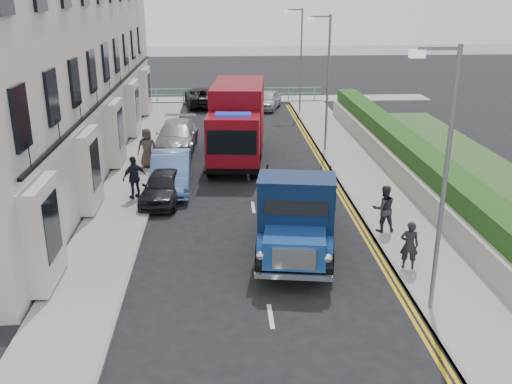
% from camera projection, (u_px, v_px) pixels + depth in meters
% --- Properties ---
extents(ground, '(120.00, 120.00, 0.00)m').
position_uv_depth(ground, '(265.00, 280.00, 16.97)').
color(ground, black).
rests_on(ground, ground).
extents(pavement_west, '(2.40, 38.00, 0.12)m').
position_uv_depth(pavement_west, '(132.00, 184.00, 25.10)').
color(pavement_west, gray).
rests_on(pavement_west, ground).
extents(pavement_east, '(2.60, 38.00, 0.12)m').
position_uv_depth(pavement_east, '(366.00, 180.00, 25.72)').
color(pavement_east, gray).
rests_on(pavement_east, ground).
extents(promenade, '(30.00, 2.50, 0.12)m').
position_uv_depth(promenade, '(236.00, 100.00, 44.20)').
color(promenade, gray).
rests_on(promenade, ground).
extents(sea_plane, '(120.00, 120.00, 0.00)m').
position_uv_depth(sea_plane, '(229.00, 56.00, 73.36)').
color(sea_plane, '#4C5F67').
rests_on(sea_plane, ground).
extents(terrace_west, '(6.31, 30.20, 14.25)m').
position_uv_depth(terrace_west, '(39.00, 12.00, 26.22)').
color(terrace_west, silver).
rests_on(terrace_west, ground).
extents(garden_east, '(1.45, 28.00, 1.75)m').
position_uv_depth(garden_east, '(410.00, 161.00, 25.55)').
color(garden_east, '#B2AD9E').
rests_on(garden_east, ground).
extents(seafront_railing, '(13.00, 0.08, 1.11)m').
position_uv_depth(seafront_railing, '(236.00, 95.00, 43.28)').
color(seafront_railing, '#59B2A5').
rests_on(seafront_railing, ground).
extents(lamp_near, '(1.23, 0.18, 7.00)m').
position_uv_depth(lamp_near, '(441.00, 169.00, 13.99)').
color(lamp_near, slate).
rests_on(lamp_near, ground).
extents(lamp_mid, '(1.23, 0.18, 7.00)m').
position_uv_depth(lamp_mid, '(326.00, 76.00, 29.03)').
color(lamp_mid, slate).
rests_on(lamp_mid, ground).
extents(lamp_far, '(1.23, 0.18, 7.00)m').
position_uv_depth(lamp_far, '(299.00, 55.00, 38.43)').
color(lamp_far, slate).
rests_on(lamp_far, ground).
extents(bedford_lorry, '(3.14, 6.13, 2.78)m').
position_uv_depth(bedford_lorry, '(296.00, 222.00, 17.86)').
color(bedford_lorry, black).
rests_on(bedford_lorry, ground).
extents(red_lorry, '(3.12, 7.39, 3.77)m').
position_uv_depth(red_lorry, '(237.00, 121.00, 28.27)').
color(red_lorry, black).
rests_on(red_lorry, ground).
extents(parked_car_front, '(1.92, 3.89, 1.28)m').
position_uv_depth(parked_car_front, '(163.00, 186.00, 23.12)').
color(parked_car_front, black).
rests_on(parked_car_front, ground).
extents(parked_car_mid, '(1.72, 4.70, 1.54)m').
position_uv_depth(parked_car_mid, '(171.00, 171.00, 24.55)').
color(parked_car_mid, '#6088CF').
rests_on(parked_car_mid, ground).
extents(parked_car_rear, '(2.27, 5.19, 1.48)m').
position_uv_depth(parked_car_rear, '(177.00, 136.00, 30.57)').
color(parked_car_rear, '#9D9DA1').
rests_on(parked_car_rear, ground).
extents(seafront_car_left, '(2.97, 5.31, 1.40)m').
position_uv_depth(seafront_car_left, '(202.00, 96.00, 41.96)').
color(seafront_car_left, black).
rests_on(seafront_car_left, ground).
extents(seafront_car_right, '(2.56, 4.08, 1.30)m').
position_uv_depth(seafront_car_right, '(268.00, 100.00, 40.91)').
color(seafront_car_right, '#B7B8BC').
rests_on(seafront_car_right, ground).
extents(pedestrian_east_near, '(0.62, 0.48, 1.53)m').
position_uv_depth(pedestrian_east_near, '(409.00, 245.00, 17.21)').
color(pedestrian_east_near, black).
rests_on(pedestrian_east_near, pavement_east).
extents(pedestrian_east_far, '(0.84, 0.67, 1.69)m').
position_uv_depth(pedestrian_east_far, '(384.00, 208.00, 19.85)').
color(pedestrian_east_far, '#35303B').
rests_on(pedestrian_east_far, pavement_east).
extents(pedestrian_west_near, '(1.09, 0.95, 1.76)m').
position_uv_depth(pedestrian_west_near, '(134.00, 177.00, 22.99)').
color(pedestrian_west_near, black).
rests_on(pedestrian_west_near, pavement_west).
extents(pedestrian_west_far, '(0.92, 0.60, 1.88)m').
position_uv_depth(pedestrian_west_far, '(147.00, 148.00, 27.04)').
color(pedestrian_west_far, '#42392F').
rests_on(pedestrian_west_far, pavement_west).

